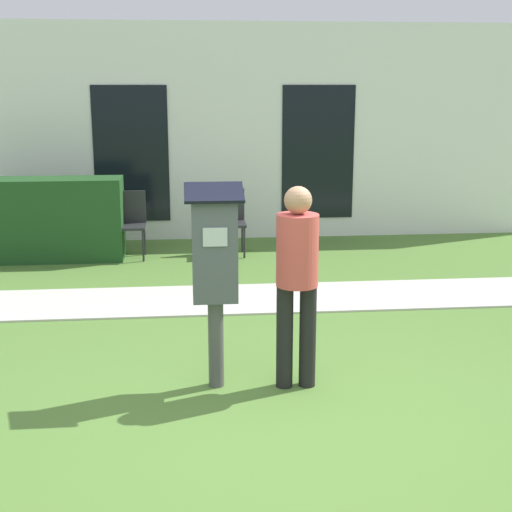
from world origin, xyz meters
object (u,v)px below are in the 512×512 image
parking_meter (215,260)px  person_standing (297,272)px  outdoor_chair_middle (229,216)px  outdoor_chair_left (129,219)px

parking_meter → person_standing: size_ratio=1.01×
outdoor_chair_middle → outdoor_chair_left: bearing=167.7°
outdoor_chair_left → outdoor_chair_middle: bearing=-6.2°
person_standing → outdoor_chair_middle: 4.56m
person_standing → outdoor_chair_left: size_ratio=1.76×
person_standing → outdoor_chair_middle: person_standing is taller
person_standing → outdoor_chair_left: bearing=76.8°
outdoor_chair_left → outdoor_chair_middle: (1.36, 0.05, 0.00)m
person_standing → outdoor_chair_left: person_standing is taller
parking_meter → outdoor_chair_left: (-0.99, 4.42, -0.49)m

